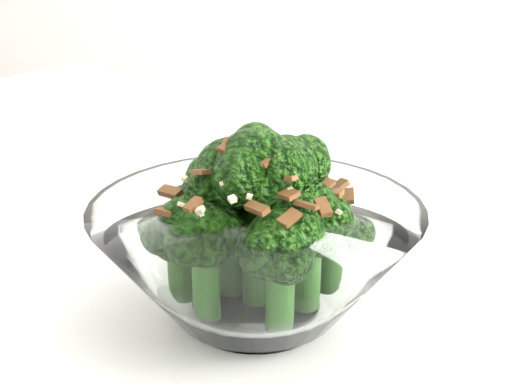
# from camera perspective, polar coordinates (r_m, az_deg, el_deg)

# --- Properties ---
(table) EXTENTS (1.42, 1.22, 0.75)m
(table) POSITION_cam_1_polar(r_m,az_deg,el_deg) (0.71, -7.64, -7.74)
(table) COLOR white
(table) RESTS_ON ground
(broccoli_dish) EXTENTS (0.22, 0.22, 0.14)m
(broccoli_dish) POSITION_cam_1_polar(r_m,az_deg,el_deg) (0.52, -0.00, -4.12)
(broccoli_dish) COLOR white
(broccoli_dish) RESTS_ON table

